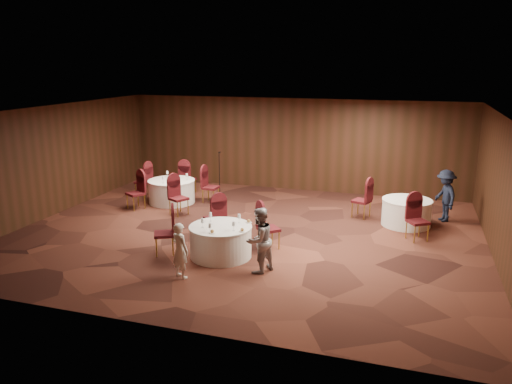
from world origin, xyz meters
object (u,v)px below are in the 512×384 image
(woman_a, at_px, (180,250))
(woman_b, at_px, (259,240))
(table_right, at_px, (406,212))
(mic_stand, at_px, (220,182))
(table_main, at_px, (221,241))
(table_left, at_px, (172,191))
(man_c, at_px, (445,196))

(woman_a, height_order, woman_b, woman_b)
(table_right, height_order, mic_stand, mic_stand)
(table_main, relative_size, table_right, 1.08)
(table_left, bearing_deg, table_main, -49.96)
(woman_a, bearing_deg, woman_b, -127.80)
(mic_stand, bearing_deg, woman_b, -61.01)
(table_main, height_order, table_left, same)
(table_left, distance_m, woman_b, 6.15)
(woman_a, distance_m, woman_b, 1.68)
(woman_b, height_order, man_c, man_c)
(man_c, bearing_deg, table_main, -72.18)
(mic_stand, height_order, man_c, man_c)
(man_c, bearing_deg, table_left, -109.03)
(woman_a, bearing_deg, man_c, -108.71)
(table_main, height_order, woman_b, woman_b)
(table_main, height_order, woman_a, woman_a)
(table_main, distance_m, mic_stand, 5.73)
(table_right, xyz_separation_m, woman_b, (-2.94, -4.26, 0.34))
(table_left, relative_size, man_c, 1.00)
(table_left, xyz_separation_m, man_c, (8.26, 0.62, 0.37))
(table_right, xyz_separation_m, mic_stand, (-6.20, 1.62, 0.04))
(table_left, xyz_separation_m, table_right, (7.25, -0.11, 0.00))
(woman_a, bearing_deg, mic_stand, -50.53)
(woman_a, bearing_deg, table_main, -80.85)
(woman_b, bearing_deg, man_c, 168.93)
(table_left, distance_m, mic_stand, 1.84)
(mic_stand, bearing_deg, man_c, -7.07)
(table_right, height_order, man_c, man_c)
(table_main, bearing_deg, table_left, 130.04)
(table_main, bearing_deg, man_c, 41.12)
(table_main, height_order, table_right, same)
(man_c, bearing_deg, table_right, -77.31)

